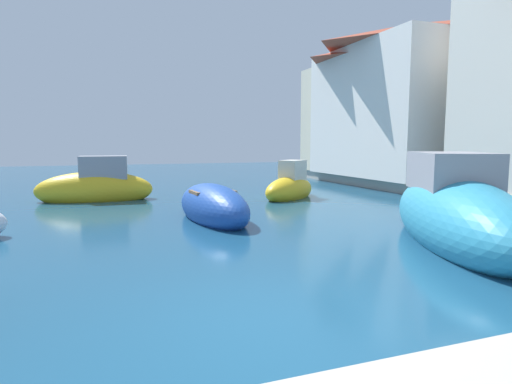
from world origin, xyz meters
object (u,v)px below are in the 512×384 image
moored_boat_4 (290,188)px  moored_boat_6 (213,207)px  waterfront_building_annex (408,99)px  waterfront_building_far (384,107)px  moored_boat_8 (96,187)px  moored_boat_1 (456,213)px

moored_boat_4 → moored_boat_6: (-4.03, -3.59, -0.04)m
waterfront_building_annex → waterfront_building_far: bearing=90.0°
waterfront_building_far → moored_boat_4: bearing=-147.6°
moored_boat_4 → moored_boat_8: 7.44m
moored_boat_4 → moored_boat_8: (-7.19, 1.91, 0.10)m
waterfront_building_annex → moored_boat_4: bearing=-158.9°
moored_boat_1 → moored_boat_6: (-4.43, 4.42, -0.26)m
moored_boat_1 → waterfront_building_annex: size_ratio=0.74×
moored_boat_8 → waterfront_building_annex: 15.78m
moored_boat_4 → waterfront_building_far: bearing=174.0°
moored_boat_1 → moored_boat_6: 6.27m
moored_boat_4 → moored_boat_6: 5.40m
moored_boat_8 → waterfront_building_far: (15.25, 3.21, 3.66)m
moored_boat_6 → waterfront_building_annex: 14.40m
moored_boat_4 → waterfront_building_annex: bearing=162.7°
moored_boat_8 → waterfront_building_far: 16.00m
moored_boat_4 → moored_boat_8: moored_boat_8 is taller
moored_boat_8 → moored_boat_6: bearing=123.7°
moored_boat_6 → waterfront_building_annex: waterfront_building_annex is taller
moored_boat_1 → waterfront_building_far: bearing=176.6°
moored_boat_8 → moored_boat_4: bearing=169.0°
moored_boat_4 → waterfront_building_far: size_ratio=0.36×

